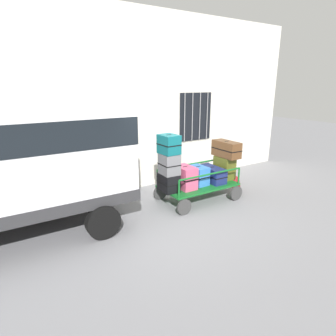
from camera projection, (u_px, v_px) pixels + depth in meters
ground_plane at (172, 213)px, 6.97m from camera, size 40.00×40.00×0.00m
building_wall at (130, 103)px, 8.08m from camera, size 12.00×0.38×5.00m
van at (6, 156)px, 5.50m from camera, size 4.61×2.23×2.75m
luggage_cart at (198, 187)px, 7.68m from camera, size 2.09×1.18×0.44m
cart_railing at (199, 171)px, 7.56m from camera, size 1.98×1.05×0.45m
suitcase_left_bottom at (168, 182)px, 7.15m from camera, size 0.41×0.58×0.45m
suitcase_left_middle at (169, 164)px, 6.98m from camera, size 0.42×0.49×0.51m
suitcase_left_top at (169, 144)px, 6.86m from camera, size 0.42×0.52×0.46m
suitcase_midleft_bottom at (185, 177)px, 7.32m from camera, size 0.40×0.62×0.58m
suitcase_center_bottom at (198, 175)px, 7.61m from camera, size 0.41×0.57×0.49m
suitcase_midright_bottom at (212, 174)px, 7.84m from camera, size 0.41×0.83×0.41m
suitcase_right_bottom at (224, 168)px, 8.06m from camera, size 0.41×0.56×0.64m
suitcase_right_middle at (226, 149)px, 7.88m from camera, size 0.38×0.84×0.44m
backpack at (236, 184)px, 8.39m from camera, size 0.27×0.22×0.44m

